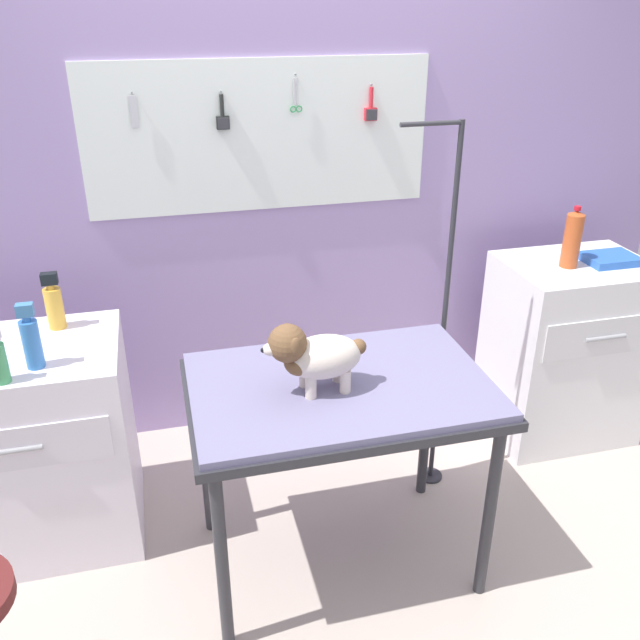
% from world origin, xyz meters
% --- Properties ---
extents(ground, '(4.40, 4.00, 0.04)m').
position_xyz_m(ground, '(0.00, 0.00, -0.02)').
color(ground, '#BCAC9E').
extents(rear_wall_panel, '(4.00, 0.11, 2.30)m').
position_xyz_m(rear_wall_panel, '(-0.00, 1.28, 1.16)').
color(rear_wall_panel, '#A48BC4').
rests_on(rear_wall_panel, ground).
extents(grooming_table, '(1.08, 0.71, 0.82)m').
position_xyz_m(grooming_table, '(-0.05, 0.18, 0.75)').
color(grooming_table, '#2D2D33').
rests_on(grooming_table, ground).
extents(grooming_arm, '(0.30, 0.11, 1.64)m').
position_xyz_m(grooming_arm, '(0.50, 0.55, 0.76)').
color(grooming_arm, '#2D2D33').
rests_on(grooming_arm, ground).
extents(dog, '(0.37, 0.18, 0.26)m').
position_xyz_m(dog, '(-0.15, 0.14, 0.96)').
color(dog, beige).
rests_on(dog, grooming_table).
extents(counter_left, '(0.80, 0.58, 0.86)m').
position_xyz_m(counter_left, '(-1.20, 0.62, 0.43)').
color(counter_left, white).
rests_on(counter_left, ground).
extents(cabinet_right, '(0.68, 0.54, 0.92)m').
position_xyz_m(cabinet_right, '(1.29, 0.78, 0.46)').
color(cabinet_right, white).
rests_on(cabinet_right, ground).
extents(spray_bottle_short, '(0.06, 0.06, 0.24)m').
position_xyz_m(spray_bottle_short, '(-1.08, 0.48, 0.97)').
color(spray_bottle_short, '#3577C6').
rests_on(spray_bottle_short, counter_left).
extents(pump_bottle_white, '(0.07, 0.07, 0.23)m').
position_xyz_m(pump_bottle_white, '(-1.03, 0.79, 0.96)').
color(pump_bottle_white, gold).
rests_on(pump_bottle_white, counter_left).
extents(soda_bottle, '(0.08, 0.08, 0.29)m').
position_xyz_m(soda_bottle, '(1.21, 0.76, 1.05)').
color(soda_bottle, '#BE5124').
rests_on(soda_bottle, cabinet_right).
extents(supply_tray, '(0.24, 0.18, 0.04)m').
position_xyz_m(supply_tray, '(1.43, 0.75, 0.94)').
color(supply_tray, blue).
rests_on(supply_tray, cabinet_right).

